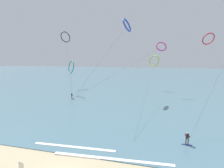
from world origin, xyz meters
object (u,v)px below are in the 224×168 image
object	(u,v)px
kite_cobalt	(127,25)
kite_magenta	(161,47)
surfer_violet	(72,96)
kite_lime	(154,61)
kite_crimson	(208,39)
kite_charcoal	(65,37)
surfer_navy	(187,139)
kite_teal	(71,67)

from	to	relation	value
kite_cobalt	kite_magenta	xyz separation A→B (m)	(8.92, 8.26, -5.26)
surfer_violet	kite_cobalt	distance (m)	24.15
surfer_violet	kite_magenta	xyz separation A→B (m)	(22.93, 13.48, 13.71)
kite_lime	surfer_violet	bearing A→B (deg)	-100.36
surfer_violet	kite_magenta	world-z (taller)	kite_magenta
kite_crimson	kite_charcoal	world-z (taller)	kite_charcoal
surfer_navy	kite_crimson	world-z (taller)	kite_crimson
kite_magenta	surfer_violet	bearing A→B (deg)	-166.49
kite_cobalt	kite_teal	xyz separation A→B (m)	(-17.23, 1.11, -11.38)
kite_magenta	kite_charcoal	bearing A→B (deg)	150.16
kite_cobalt	kite_crimson	distance (m)	29.12
surfer_violet	kite_magenta	bearing A→B (deg)	76.94
kite_cobalt	kite_charcoal	size ratio (longest dim) A/B	0.90
kite_teal	kite_charcoal	xyz separation A→B (m)	(-10.09, 15.45, 10.83)
kite_lime	kite_charcoal	distance (m)	35.13
kite_crimson	kite_lime	bearing A→B (deg)	-24.22
surfer_violet	kite_charcoal	xyz separation A→B (m)	(-13.32, 21.78, 18.41)
surfer_navy	kite_charcoal	distance (m)	61.43
kite_teal	kite_charcoal	bearing A→B (deg)	164.56
kite_lime	kite_charcoal	world-z (taller)	kite_charcoal
kite_lime	kite_teal	bearing A→B (deg)	-113.88
kite_crimson	kite_magenta	xyz separation A→B (m)	(-14.58, -8.75, -2.73)
kite_crimson	kite_lime	xyz separation A→B (m)	(-16.89, -0.17, -7.08)
surfer_navy	kite_lime	xyz separation A→B (m)	(-6.32, 42.85, 9.36)
kite_crimson	kite_teal	size ratio (longest dim) A/B	4.50
kite_magenta	kite_charcoal	xyz separation A→B (m)	(-36.25, 8.30, 4.70)
kite_lime	kite_charcoal	size ratio (longest dim) A/B	1.89
surfer_navy	kite_lime	size ratio (longest dim) A/B	0.04
kite_teal	kite_lime	bearing A→B (deg)	74.78
surfer_navy	kite_lime	world-z (taller)	kite_lime
kite_teal	kite_charcoal	distance (m)	21.40
kite_magenta	kite_charcoal	size ratio (longest dim) A/B	1.03
surfer_violet	kite_teal	bearing A→B (deg)	163.47
surfer_violet	kite_crimson	bearing A→B (deg)	77.13
kite_crimson	kite_magenta	bearing A→B (deg)	6.13
kite_cobalt	kite_crimson	xyz separation A→B (m)	(23.50, 17.00, -2.53)
kite_charcoal	kite_cobalt	bearing A→B (deg)	-95.10
kite_cobalt	kite_lime	distance (m)	20.48
surfer_navy	surfer_violet	bearing A→B (deg)	-53.98
surfer_violet	kite_lime	xyz separation A→B (m)	(20.63, 22.05, 9.36)
surfer_navy	kite_crimson	size ratio (longest dim) A/B	0.04
kite_charcoal	surfer_navy	bearing A→B (deg)	-110.49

